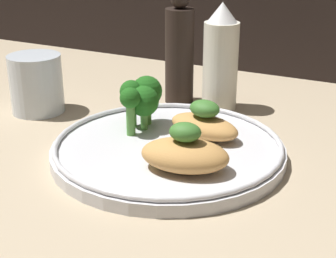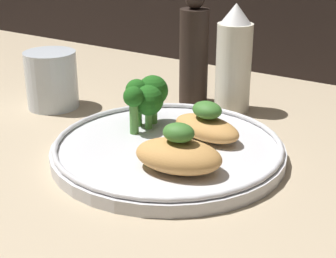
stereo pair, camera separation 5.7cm
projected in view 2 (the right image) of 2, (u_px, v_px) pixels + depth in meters
ground_plane at (168, 160)px, 58.77cm from camera, size 180.00×180.00×1.00cm
plate at (168, 149)px, 58.20cm from camera, size 26.42×26.42×2.00cm
grilled_meat_front at (178, 154)px, 51.71cm from camera, size 10.04×7.48×5.09cm
grilled_meat_middle at (207, 125)px, 59.34cm from camera, size 9.74×6.48×4.46cm
broccoli_bunch at (146, 96)px, 61.92cm from camera, size 5.00×7.10×6.13cm
sauce_bottle at (234, 61)px, 70.05cm from camera, size 4.86×4.86×14.90cm
pepper_grinder at (194, 53)px, 73.14cm from camera, size 4.13×4.13×16.25cm
drinking_glass at (52, 80)px, 72.55cm from camera, size 7.27×7.27×8.04cm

